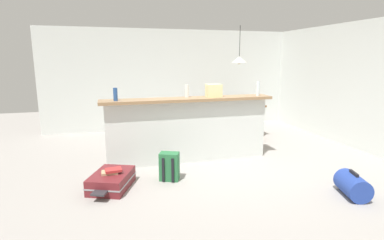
% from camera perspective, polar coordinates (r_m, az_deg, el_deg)
% --- Properties ---
extents(ground_plane, '(13.00, 13.00, 0.05)m').
position_cam_1_polar(ground_plane, '(5.26, 4.70, -8.58)').
color(ground_plane, gray).
extents(wall_back, '(6.60, 0.10, 2.50)m').
position_cam_1_polar(wall_back, '(7.89, -2.95, 7.66)').
color(wall_back, silver).
rests_on(wall_back, ground_plane).
extents(wall_right, '(0.10, 6.00, 2.50)m').
position_cam_1_polar(wall_right, '(6.90, 28.56, 5.72)').
color(wall_right, silver).
rests_on(wall_right, ground_plane).
extents(partition_half_wall, '(2.80, 0.20, 1.08)m').
position_cam_1_polar(partition_half_wall, '(5.25, -0.61, -2.16)').
color(partition_half_wall, silver).
rests_on(partition_half_wall, ground_plane).
extents(bar_countertop, '(2.96, 0.40, 0.05)m').
position_cam_1_polar(bar_countertop, '(5.15, -0.62, 3.93)').
color(bar_countertop, '#93704C').
rests_on(bar_countertop, partition_half_wall).
extents(bottle_blue, '(0.07, 0.07, 0.21)m').
position_cam_1_polar(bottle_blue, '(4.92, -14.25, 4.72)').
color(bottle_blue, '#284C89').
rests_on(bottle_blue, bar_countertop).
extents(bottle_white, '(0.07, 0.07, 0.22)m').
position_cam_1_polar(bottle_white, '(5.21, -0.97, 5.51)').
color(bottle_white, silver).
rests_on(bottle_white, bar_countertop).
extents(bottle_clear, '(0.06, 0.06, 0.26)m').
position_cam_1_polar(bottle_clear, '(5.55, 12.32, 5.81)').
color(bottle_clear, silver).
rests_on(bottle_clear, bar_countertop).
extents(grocery_bag, '(0.26, 0.18, 0.22)m').
position_cam_1_polar(grocery_bag, '(5.29, 4.13, 5.58)').
color(grocery_bag, beige).
rests_on(grocery_bag, bar_countertop).
extents(dining_table, '(1.10, 0.80, 0.74)m').
position_cam_1_polar(dining_table, '(7.14, 8.49, 2.26)').
color(dining_table, brown).
rests_on(dining_table, ground_plane).
extents(dining_chair_near_partition, '(0.42, 0.42, 0.93)m').
position_cam_1_polar(dining_chair_near_partition, '(6.67, 10.29, 0.40)').
color(dining_chair_near_partition, '#9E754C').
rests_on(dining_chair_near_partition, ground_plane).
extents(pendant_lamp, '(0.34, 0.34, 0.86)m').
position_cam_1_polar(pendant_lamp, '(7.06, 8.90, 11.20)').
color(pendant_lamp, black).
extents(suitcase_flat_maroon, '(0.72, 0.89, 0.22)m').
position_cam_1_polar(suitcase_flat_maroon, '(4.45, -14.95, -10.96)').
color(suitcase_flat_maroon, maroon).
rests_on(suitcase_flat_maroon, ground_plane).
extents(backpack_green, '(0.33, 0.31, 0.42)m').
position_cam_1_polar(backpack_green, '(4.56, -4.26, -8.78)').
color(backpack_green, '#286B3D').
rests_on(backpack_green, ground_plane).
extents(duffel_bag_blue, '(0.43, 0.55, 0.34)m').
position_cam_1_polar(duffel_bag_blue, '(4.56, 28.02, -10.83)').
color(duffel_bag_blue, '#233D93').
rests_on(duffel_bag_blue, ground_plane).
extents(book_stack, '(0.28, 0.18, 0.07)m').
position_cam_1_polar(book_stack, '(4.38, -14.91, -9.30)').
color(book_stack, tan).
rests_on(book_stack, suitcase_flat_maroon).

